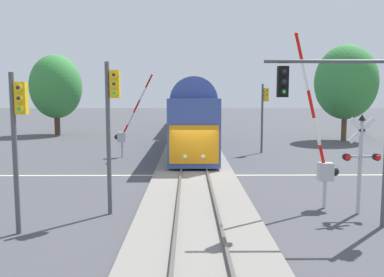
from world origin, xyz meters
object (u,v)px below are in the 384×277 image
at_px(commuter_train, 191,111).
at_px(traffic_signal_near_left, 18,127).
at_px(traffic_signal_near_right, 354,98).
at_px(maple_right_background, 346,82).
at_px(traffic_signal_far_side, 264,107).
at_px(crossing_signal_mast, 361,154).
at_px(crossing_gate_near, 323,155).
at_px(pine_left_background, 56,87).
at_px(crossing_gate_far, 125,130).
at_px(traffic_signal_median, 111,113).

height_order(commuter_train, traffic_signal_near_left, commuter_train).
bearing_deg(traffic_signal_near_right, maple_right_background, 69.04).
bearing_deg(traffic_signal_near_left, traffic_signal_far_side, 57.94).
bearing_deg(crossing_signal_mast, crossing_gate_near, 143.67).
height_order(traffic_signal_near_left, traffic_signal_near_right, traffic_signal_near_right).
relative_size(traffic_signal_near_left, pine_left_background, 0.58).
bearing_deg(maple_right_background, traffic_signal_near_right, -110.96).
bearing_deg(pine_left_background, crossing_gate_far, -58.01).
bearing_deg(traffic_signal_near_left, traffic_signal_near_right, 3.01).
bearing_deg(crossing_gate_near, pine_left_background, 124.39).
xyz_separation_m(crossing_signal_mast, crossing_gate_far, (-10.84, 13.61, -0.34)).
relative_size(crossing_gate_near, traffic_signal_far_side, 1.29).
xyz_separation_m(commuter_train, traffic_signal_near_right, (5.08, -28.23, 1.55)).
height_order(traffic_signal_median, pine_left_background, pine_left_background).
relative_size(traffic_signal_near_right, maple_right_background, 0.63).
bearing_deg(traffic_signal_median, traffic_signal_far_side, 61.23).
relative_size(traffic_signal_far_side, traffic_signal_near_right, 0.91).
height_order(traffic_signal_near_left, pine_left_background, pine_left_background).
height_order(crossing_gate_far, traffic_signal_far_side, crossing_gate_far).
bearing_deg(crossing_gate_far, maple_right_background, 27.33).
height_order(crossing_signal_mast, crossing_gate_far, crossing_gate_far).
height_order(traffic_signal_far_side, maple_right_background, maple_right_background).
bearing_deg(crossing_gate_near, traffic_signal_near_right, -85.60).
relative_size(traffic_signal_near_left, maple_right_background, 0.56).
bearing_deg(crossing_gate_far, pine_left_background, 121.99).
bearing_deg(maple_right_background, crossing_signal_mast, -110.14).
distance_m(crossing_gate_near, crossing_gate_far, 16.06).
bearing_deg(traffic_signal_median, crossing_signal_mast, -0.53).
height_order(commuter_train, crossing_signal_mast, commuter_train).
bearing_deg(maple_right_background, pine_left_background, 168.55).
bearing_deg(traffic_signal_near_left, crossing_signal_mast, 9.81).
bearing_deg(crossing_signal_mast, commuter_train, 102.67).
relative_size(crossing_gate_near, pine_left_background, 0.77).
relative_size(traffic_signal_near_left, traffic_signal_median, 0.91).
distance_m(traffic_signal_far_side, traffic_signal_median, 17.70).
distance_m(commuter_train, traffic_signal_median, 26.90).
relative_size(crossing_gate_far, traffic_signal_near_right, 1.02).
bearing_deg(crossing_gate_near, traffic_signal_far_side, 88.04).
bearing_deg(commuter_train, pine_left_background, 168.93).
bearing_deg(traffic_signal_near_left, crossing_gate_far, 87.04).
xyz_separation_m(traffic_signal_near_right, pine_left_background, (-19.94, 31.14, 0.96)).
xyz_separation_m(commuter_train, pine_left_background, (-14.86, 2.91, 2.50)).
relative_size(crossing_signal_mast, pine_left_background, 0.42).
bearing_deg(traffic_signal_far_side, crossing_gate_near, -91.96).
distance_m(traffic_signal_far_side, traffic_signal_near_right, 17.07).
distance_m(crossing_signal_mast, pine_left_background, 36.42).
relative_size(crossing_signal_mast, traffic_signal_far_side, 0.71).
height_order(commuter_train, maple_right_background, maple_right_background).
distance_m(commuter_train, traffic_signal_near_left, 29.35).
relative_size(commuter_train, crossing_gate_near, 6.20).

